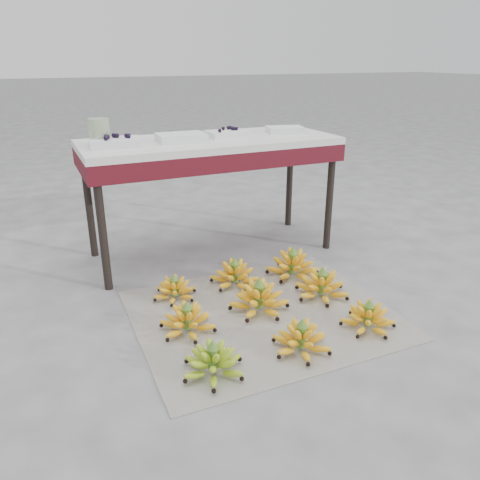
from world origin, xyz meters
name	(u,v)px	position (x,y,z in m)	size (l,w,h in m)	color
ground	(262,318)	(0.00, 0.00, 0.00)	(60.00, 60.00, 0.00)	#5E5E60
newspaper_mat	(263,314)	(0.02, 0.03, 0.00)	(1.25, 1.05, 0.01)	silver
bunch_front_left	(213,362)	(-0.38, -0.31, 0.06)	(0.28, 0.28, 0.16)	#699A1A
bunch_front_center	(301,340)	(0.03, -0.32, 0.06)	(0.29, 0.29, 0.16)	yellow
bunch_front_right	(368,318)	(0.41, -0.29, 0.06)	(0.33, 0.33, 0.16)	yellow
bunch_mid_left	(188,321)	(-0.38, 0.03, 0.06)	(0.31, 0.31, 0.16)	yellow
bunch_mid_center	(259,299)	(0.02, 0.07, 0.07)	(0.39, 0.39, 0.18)	yellow
bunch_mid_right	(322,286)	(0.39, 0.06, 0.07)	(0.33, 0.33, 0.18)	yellow
bunch_back_left	(175,290)	(-0.33, 0.37, 0.05)	(0.24, 0.24, 0.14)	yellow
bunch_back_center	(235,275)	(0.02, 0.39, 0.06)	(0.36, 0.36, 0.17)	yellow
bunch_back_right	(292,266)	(0.38, 0.35, 0.07)	(0.34, 0.34, 0.18)	yellow
vendor_table	(210,153)	(0.09, 0.90, 0.66)	(1.56, 0.62, 0.75)	black
tray_far_left	(115,142)	(-0.49, 0.87, 0.77)	(0.29, 0.22, 0.07)	silver
tray_left	(181,137)	(-0.10, 0.88, 0.77)	(0.29, 0.21, 0.04)	silver
tray_right	(226,133)	(0.21, 0.93, 0.77)	(0.24, 0.18, 0.06)	silver
tray_far_right	(285,130)	(0.62, 0.92, 0.77)	(0.27, 0.22, 0.04)	silver
glass_jar	(99,132)	(-0.56, 0.94, 0.82)	(0.12, 0.12, 0.15)	#D3EDBC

